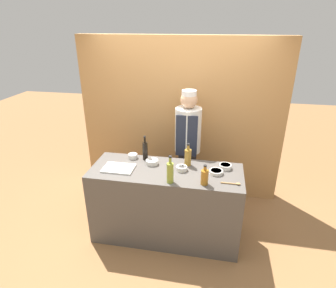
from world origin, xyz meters
name	(u,v)px	position (x,y,z in m)	size (l,w,h in m)	color
ground_plane	(166,233)	(0.00, 0.00, 0.00)	(14.00, 14.00, 0.00)	olive
cabinet_wall	(180,119)	(0.00, 1.14, 1.20)	(3.02, 0.18, 2.40)	#B7844C
counter	(166,203)	(0.00, 0.00, 0.47)	(1.81, 0.68, 0.95)	#514C47
sauce_bowl_brown	(216,172)	(0.59, 0.03, 0.97)	(0.16, 0.16, 0.04)	silver
sauce_bowl_green	(225,166)	(0.69, 0.17, 0.98)	(0.15, 0.15, 0.05)	silver
sauce_bowl_purple	(182,168)	(0.18, 0.03, 0.98)	(0.13, 0.13, 0.05)	silver
sauce_bowl_yellow	(133,156)	(-0.48, 0.24, 0.98)	(0.12, 0.12, 0.06)	silver
sauce_bowl_red	(152,162)	(-0.20, 0.12, 0.98)	(0.15, 0.15, 0.06)	silver
cutting_board	(119,168)	(-0.56, -0.07, 0.96)	(0.36, 0.26, 0.02)	white
bottle_amber	(205,177)	(0.47, -0.23, 1.04)	(0.08, 0.08, 0.23)	#9E661E
bottle_oil	(170,172)	(0.10, -0.26, 1.07)	(0.08, 0.08, 0.32)	olive
bottle_vinegar	(188,157)	(0.24, 0.18, 1.06)	(0.08, 0.08, 0.29)	olive
bottle_soy	(145,150)	(-0.31, 0.23, 1.07)	(0.06, 0.06, 0.32)	black
wooden_spoon	(233,183)	(0.77, -0.18, 0.96)	(0.21, 0.04, 0.02)	#B2844C
chef_center	(188,147)	(0.17, 0.69, 0.96)	(0.35, 0.35, 1.75)	#28282D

